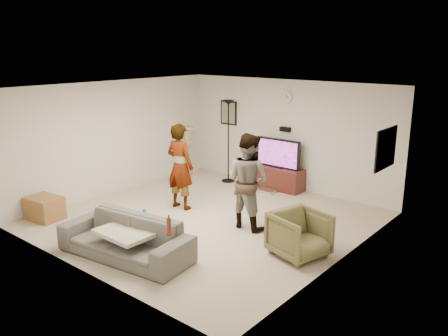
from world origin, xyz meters
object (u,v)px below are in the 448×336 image
Objects in this scene: floor_lamp at (228,142)px; armchair at (299,235)px; tv_stand at (278,178)px; cat_tree at (187,150)px; tv at (278,153)px; side_table at (45,208)px; person_left at (180,167)px; beer_bottle at (169,227)px; person_right at (248,181)px; sofa at (125,238)px.

armchair is (3.49, -2.52, -0.63)m from floor_lamp.
cat_tree is (-2.49, -0.45, 0.38)m from tv_stand.
tv is 1.70× the size of side_table.
cat_tree is at bearing -52.13° from person_left.
tv is at bearing 11.85° from floor_lamp.
tv is 4.47× the size of beer_bottle.
person_left reaches higher than cat_tree.
tv is at bearing 62.31° from side_table.
armchair is (3.03, -0.42, -0.51)m from person_left.
beer_bottle is at bearing 128.48° from person_left.
tv is 5.11m from side_table.
person_right is 2.19× the size of armchair.
person_left is (-0.80, -2.37, 0.62)m from tv_stand.
person_left is at bearing 98.07° from armchair.
side_table is (-1.09, -4.22, -0.78)m from floor_lamp.
sofa is 8.73× the size of beer_bottle.
side_table is at bearing 35.62° from person_right.
person_left is at bearing 53.68° from side_table.
person_left reaches higher than tv_stand.
cat_tree is 4.87m from sofa.
armchair is at bearing 58.28° from beer_bottle.
person_right is at bearing 34.17° from side_table.
beer_bottle is at bearing -75.86° from tv_stand.
side_table is at bearing 50.31° from person_left.
tv is 2.53m from cat_tree.
armchair is 1.22× the size of side_table.
floor_lamp is 1.14× the size of person_right.
person_left reaches higher than beer_bottle.
person_right is 6.98× the size of beer_bottle.
beer_bottle reaches higher than sofa.
person_left is (-0.80, -2.37, 0.03)m from tv.
person_right reaches higher than cat_tree.
tv_stand is 1.11× the size of tv.
tv_stand is 0.57× the size of sofa.
beer_bottle reaches higher than side_table.
sofa is 1.10m from beer_bottle.
sofa is 2.73m from armchair.
side_table is at bearing -117.69° from tv.
sofa is (2.63, -4.09, -0.32)m from cat_tree.
floor_lamp is 7.96× the size of beer_bottle.
floor_lamp reaches higher than armchair.
cat_tree is at bearing 131.57° from beer_bottle.
sofa is 2.74× the size of armchair.
floor_lamp is at bearing 8.56° from cat_tree.
beer_bottle reaches higher than tv_stand.
cat_tree reaches higher than side_table.
sofa is (-0.72, -2.23, -0.55)m from person_right.
person_right reaches higher than sofa.
floor_lamp is at bearing -42.52° from person_right.
person_right is at bearing -69.64° from tv.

